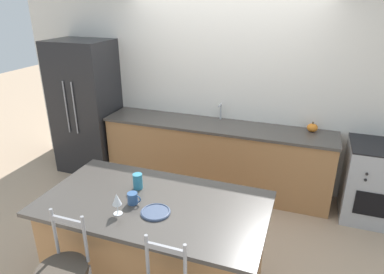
{
  "coord_description": "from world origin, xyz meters",
  "views": [
    {
      "loc": [
        1.1,
        -3.67,
        2.45
      ],
      "look_at": [
        0.0,
        -0.6,
        1.1
      ],
      "focal_mm": 32.0,
      "sensor_mm": 36.0,
      "label": 1
    }
  ],
  "objects_px": {
    "tumbler_cup": "(138,181)",
    "oven_range": "(381,183)",
    "pumpkin_decoration": "(312,128)",
    "coffee_mug": "(133,198)",
    "refrigerator": "(87,107)",
    "dinner_plate": "(156,212)",
    "wine_glass": "(117,200)"
  },
  "relations": [
    {
      "from": "tumbler_cup",
      "to": "oven_range",
      "type": "bearing_deg",
      "value": 37.72
    },
    {
      "from": "oven_range",
      "to": "pumpkin_decoration",
      "type": "xyz_separation_m",
      "value": [
        -0.82,
        0.19,
        0.51
      ]
    },
    {
      "from": "oven_range",
      "to": "coffee_mug",
      "type": "xyz_separation_m",
      "value": [
        -2.12,
        -1.93,
        0.49
      ]
    },
    {
      "from": "coffee_mug",
      "to": "oven_range",
      "type": "bearing_deg",
      "value": 42.22
    },
    {
      "from": "refrigerator",
      "to": "dinner_plate",
      "type": "xyz_separation_m",
      "value": [
        2.04,
        -1.98,
        -0.04
      ]
    },
    {
      "from": "coffee_mug",
      "to": "pumpkin_decoration",
      "type": "distance_m",
      "value": 2.48
    },
    {
      "from": "tumbler_cup",
      "to": "pumpkin_decoration",
      "type": "relative_size",
      "value": 1.07
    },
    {
      "from": "wine_glass",
      "to": "pumpkin_decoration",
      "type": "bearing_deg",
      "value": 59.43
    },
    {
      "from": "tumbler_cup",
      "to": "refrigerator",
      "type": "bearing_deg",
      "value": 135.78
    },
    {
      "from": "refrigerator",
      "to": "coffee_mug",
      "type": "relative_size",
      "value": 16.5
    },
    {
      "from": "wine_glass",
      "to": "tumbler_cup",
      "type": "distance_m",
      "value": 0.4
    },
    {
      "from": "tumbler_cup",
      "to": "pumpkin_decoration",
      "type": "bearing_deg",
      "value": 53.84
    },
    {
      "from": "refrigerator",
      "to": "oven_range",
      "type": "height_order",
      "value": "refrigerator"
    },
    {
      "from": "wine_glass",
      "to": "tumbler_cup",
      "type": "bearing_deg",
      "value": 94.99
    },
    {
      "from": "refrigerator",
      "to": "dinner_plate",
      "type": "height_order",
      "value": "refrigerator"
    },
    {
      "from": "wine_glass",
      "to": "coffee_mug",
      "type": "distance_m",
      "value": 0.19
    },
    {
      "from": "oven_range",
      "to": "wine_glass",
      "type": "distance_m",
      "value": 3.06
    },
    {
      "from": "oven_range",
      "to": "tumbler_cup",
      "type": "xyz_separation_m",
      "value": [
        -2.2,
        -1.7,
        0.51
      ]
    },
    {
      "from": "dinner_plate",
      "to": "tumbler_cup",
      "type": "bearing_deg",
      "value": 136.66
    },
    {
      "from": "wine_glass",
      "to": "pumpkin_decoration",
      "type": "height_order",
      "value": "wine_glass"
    },
    {
      "from": "refrigerator",
      "to": "wine_glass",
      "type": "bearing_deg",
      "value": -49.58
    },
    {
      "from": "dinner_plate",
      "to": "tumbler_cup",
      "type": "height_order",
      "value": "tumbler_cup"
    },
    {
      "from": "wine_glass",
      "to": "tumbler_cup",
      "type": "height_order",
      "value": "wine_glass"
    },
    {
      "from": "wine_glass",
      "to": "pumpkin_decoration",
      "type": "relative_size",
      "value": 1.39
    },
    {
      "from": "pumpkin_decoration",
      "to": "wine_glass",
      "type": "bearing_deg",
      "value": -120.57
    },
    {
      "from": "dinner_plate",
      "to": "pumpkin_decoration",
      "type": "xyz_separation_m",
      "value": [
        1.08,
        2.17,
        0.06
      ]
    },
    {
      "from": "refrigerator",
      "to": "wine_glass",
      "type": "relative_size",
      "value": 10.75
    },
    {
      "from": "coffee_mug",
      "to": "tumbler_cup",
      "type": "distance_m",
      "value": 0.24
    },
    {
      "from": "refrigerator",
      "to": "oven_range",
      "type": "distance_m",
      "value": 3.97
    },
    {
      "from": "refrigerator",
      "to": "pumpkin_decoration",
      "type": "height_order",
      "value": "refrigerator"
    },
    {
      "from": "tumbler_cup",
      "to": "pumpkin_decoration",
      "type": "distance_m",
      "value": 2.34
    },
    {
      "from": "oven_range",
      "to": "dinner_plate",
      "type": "distance_m",
      "value": 2.78
    }
  ]
}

